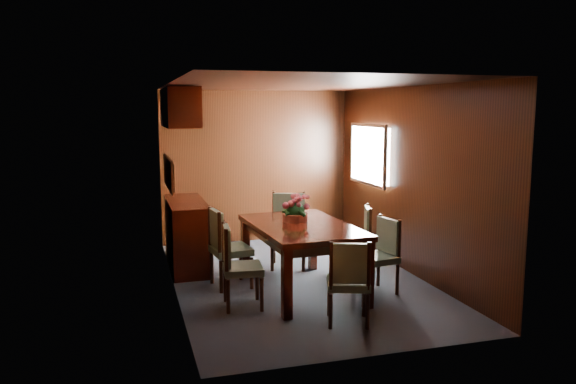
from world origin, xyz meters
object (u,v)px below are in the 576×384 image
object	(u,v)px
sideboard	(187,234)
chair_head	(349,278)
dining_table	(302,234)
chair_right_near	(381,251)
chair_left_near	(236,262)
flower_centerpiece	(295,208)

from	to	relation	value
sideboard	chair_head	distance (m)	2.85
chair_head	dining_table	bearing A→B (deg)	114.35
dining_table	chair_right_near	world-z (taller)	chair_right_near
chair_right_near	chair_head	distance (m)	1.14
dining_table	chair_head	bearing A→B (deg)	-87.34
chair_right_near	chair_head	xyz separation A→B (m)	(-0.75, -0.85, -0.01)
sideboard	chair_head	xyz separation A→B (m)	(1.30, -2.53, 0.03)
dining_table	chair_left_near	bearing A→B (deg)	-162.22
sideboard	chair_right_near	world-z (taller)	sideboard
dining_table	chair_left_near	size ratio (longest dim) A/B	1.95
sideboard	chair_left_near	bearing A→B (deg)	-78.85
chair_left_near	chair_right_near	xyz separation A→B (m)	(1.71, 0.04, -0.01)
chair_left_near	chair_right_near	bearing A→B (deg)	96.90
flower_centerpiece	sideboard	bearing A→B (deg)	133.65
dining_table	chair_left_near	distance (m)	0.91
sideboard	chair_right_near	xyz separation A→B (m)	(2.05, -1.68, 0.04)
sideboard	dining_table	distance (m)	1.84
sideboard	flower_centerpiece	size ratio (longest dim) A/B	4.37
sideboard	chair_head	size ratio (longest dim) A/B	1.61
chair_left_near	chair_head	xyz separation A→B (m)	(0.96, -0.81, -0.02)
sideboard	dining_table	world-z (taller)	sideboard
chair_left_near	chair_head	distance (m)	1.25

